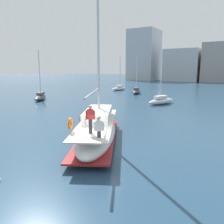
{
  "coord_description": "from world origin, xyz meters",
  "views": [
    {
      "loc": [
        7.34,
        -10.79,
        4.95
      ],
      "look_at": [
        -1.07,
        3.48,
        1.8
      ],
      "focal_mm": 36.04,
      "sensor_mm": 36.0,
      "label": 1
    }
  ],
  "objects_px": {
    "main_sailboat": "(97,129)",
    "moored_sloop_far": "(119,88)",
    "mooring_buoy": "(82,118)",
    "moored_catamaran": "(137,91)",
    "moored_cutter_right": "(161,100)",
    "moored_cutter_left": "(40,97)"
  },
  "relations": [
    {
      "from": "moored_catamaran",
      "to": "moored_cutter_right",
      "type": "distance_m",
      "value": 14.5
    },
    {
      "from": "moored_catamaran",
      "to": "moored_cutter_left",
      "type": "relative_size",
      "value": 0.94
    },
    {
      "from": "moored_sloop_far",
      "to": "mooring_buoy",
      "type": "xyz_separation_m",
      "value": [
        12.19,
        -29.91,
        -0.38
      ]
    },
    {
      "from": "moored_cutter_right",
      "to": "mooring_buoy",
      "type": "distance_m",
      "value": 14.36
    },
    {
      "from": "moored_cutter_right",
      "to": "moored_cutter_left",
      "type": "bearing_deg",
      "value": -162.62
    },
    {
      "from": "moored_sloop_far",
      "to": "mooring_buoy",
      "type": "height_order",
      "value": "moored_sloop_far"
    },
    {
      "from": "moored_sloop_far",
      "to": "moored_cutter_left",
      "type": "distance_m",
      "value": 21.94
    },
    {
      "from": "moored_sloop_far",
      "to": "moored_cutter_right",
      "type": "height_order",
      "value": "moored_sloop_far"
    },
    {
      "from": "moored_catamaran",
      "to": "moored_cutter_left",
      "type": "bearing_deg",
      "value": -118.8
    },
    {
      "from": "moored_sloop_far",
      "to": "moored_cutter_left",
      "type": "height_order",
      "value": "moored_cutter_left"
    },
    {
      "from": "mooring_buoy",
      "to": "main_sailboat",
      "type": "bearing_deg",
      "value": -43.81
    },
    {
      "from": "main_sailboat",
      "to": "moored_sloop_far",
      "type": "xyz_separation_m",
      "value": [
        -17.41,
        34.92,
        -0.34
      ]
    },
    {
      "from": "moored_catamaran",
      "to": "mooring_buoy",
      "type": "xyz_separation_m",
      "value": [
        5.52,
        -25.27,
        -0.39
      ]
    },
    {
      "from": "moored_cutter_left",
      "to": "mooring_buoy",
      "type": "bearing_deg",
      "value": -28.61
    },
    {
      "from": "moored_cutter_left",
      "to": "moored_cutter_right",
      "type": "bearing_deg",
      "value": 17.38
    },
    {
      "from": "main_sailboat",
      "to": "mooring_buoy",
      "type": "bearing_deg",
      "value": 136.19
    },
    {
      "from": "moored_sloop_far",
      "to": "moored_catamaran",
      "type": "distance_m",
      "value": 8.13
    },
    {
      "from": "moored_catamaran",
      "to": "moored_cutter_left",
      "type": "height_order",
      "value": "moored_cutter_left"
    },
    {
      "from": "moored_cutter_right",
      "to": "main_sailboat",
      "type": "bearing_deg",
      "value": -84.83
    },
    {
      "from": "moored_cutter_right",
      "to": "mooring_buoy",
      "type": "relative_size",
      "value": 8.37
    },
    {
      "from": "main_sailboat",
      "to": "mooring_buoy",
      "type": "xyz_separation_m",
      "value": [
        -5.22,
        5.01,
        -0.72
      ]
    },
    {
      "from": "moored_catamaran",
      "to": "moored_cutter_right",
      "type": "bearing_deg",
      "value": -51.5
    }
  ]
}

